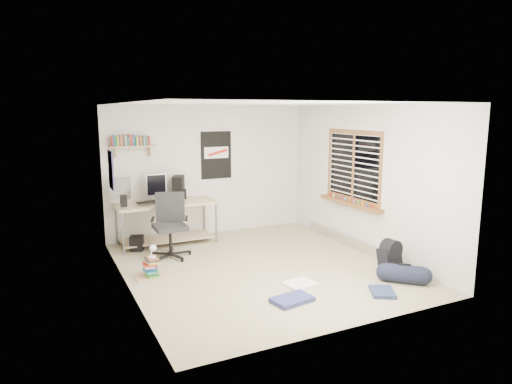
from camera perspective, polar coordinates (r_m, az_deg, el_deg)
name	(u,v)px	position (r m, az deg, el deg)	size (l,w,h in m)	color
floor	(260,267)	(7.20, 0.53, -9.42)	(4.00, 4.50, 0.01)	gray
ceiling	(260,104)	(6.78, 0.56, 10.99)	(4.00, 4.50, 0.01)	white
back_wall	(209,171)	(8.93, -5.92, 2.66)	(4.00, 0.01, 2.50)	silver
left_wall	(124,199)	(6.26, -16.12, -0.88)	(0.01, 4.50, 2.50)	silver
right_wall	(366,180)	(7.97, 13.57, 1.53)	(0.01, 4.50, 2.50)	silver
desk	(167,224)	(8.48, -11.08, -3.96)	(1.79, 0.78, 0.82)	tan
monitor_left	(120,192)	(8.22, -16.63, -0.04)	(0.35, 0.09, 0.39)	#939498
monitor_right	(156,189)	(8.38, -12.36, 0.38)	(0.37, 0.09, 0.40)	#A7A8AC
pc_tower	(179,187)	(8.51, -9.66, 0.63)	(0.18, 0.39, 0.41)	black
keyboard	(148,202)	(8.21, -13.40, -1.22)	(0.39, 0.14, 0.02)	black
speaker_left	(124,201)	(7.93, -16.22, -1.07)	(0.10, 0.10, 0.20)	black
speaker_right	(183,194)	(8.40, -9.05, -0.26)	(0.09, 0.09, 0.18)	black
office_chair	(170,229)	(7.66, -10.70, -4.51)	(0.70, 0.70, 1.07)	#242426
wall_shelf	(133,146)	(8.38, -15.10, 5.52)	(0.80, 0.22, 0.24)	tan
poster_back_wall	(216,155)	(8.93, -4.99, 4.61)	(0.62, 0.03, 0.92)	black
poster_left_wall	(111,170)	(7.40, -17.67, 2.65)	(0.02, 0.42, 0.60)	navy
window	(353,166)	(8.14, 11.99, 3.19)	(0.10, 1.50, 1.26)	brown
baseboard_heater	(350,241)	(8.41, 11.68, -6.05)	(0.08, 2.50, 0.18)	#B7B2A8
backpack	(390,262)	(7.10, 16.41, -8.36)	(0.33, 0.26, 0.44)	black
duffel_bag	(404,273)	(6.86, 18.00, -9.64)	(0.26, 0.26, 0.51)	black
tshirt	(300,284)	(6.52, 5.52, -11.35)	(0.41, 0.35, 0.04)	white
jeans_a	(292,299)	(5.99, 4.55, -13.24)	(0.51, 0.33, 0.06)	navy
jeans_b	(382,292)	(6.44, 15.52, -11.93)	(0.40, 0.30, 0.05)	#222C4D
book_stack	(151,266)	(6.95, -13.05, -9.06)	(0.43, 0.35, 0.29)	olive
desk_lamp	(152,252)	(6.86, -12.92, -7.28)	(0.11, 0.18, 0.18)	white
subwoofer	(137,243)	(8.22, -14.68, -6.18)	(0.22, 0.22, 0.25)	black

